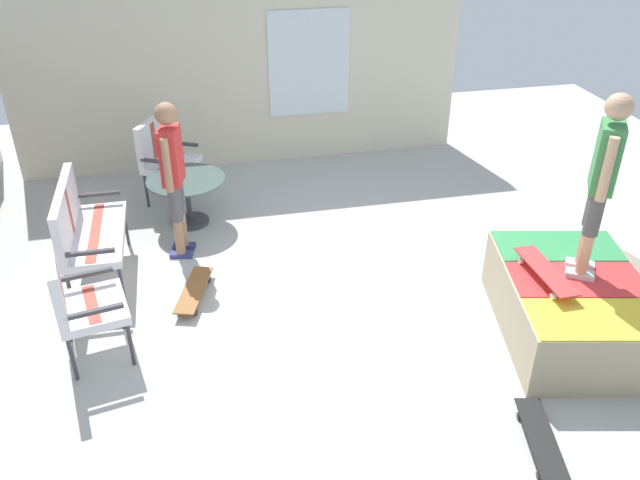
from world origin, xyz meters
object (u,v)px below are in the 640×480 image
person_watching (173,170)px  skateboard_by_bench (194,290)px  skate_ramp (575,306)px  person_skater (603,175)px  skateboard_on_ramp (546,271)px  patio_bench (82,225)px  patio_table (187,192)px  patio_chair_near_house (162,153)px  patio_chair_by_wall (75,298)px  skateboard_spare (541,439)px

person_watching → skateboard_by_bench: size_ratio=2.06×
skateboard_by_bench → person_watching: bearing=5.2°
skate_ramp → person_skater: 1.23m
skateboard_by_bench → skateboard_on_ramp: size_ratio=1.03×
person_watching → skateboard_on_ramp: 3.73m
patio_bench → patio_table: size_ratio=1.39×
skate_ramp → person_skater: size_ratio=1.39×
patio_bench → person_skater: (-1.77, -4.37, 0.91)m
patio_bench → patio_chair_near_house: size_ratio=1.23×
patio_bench → skateboard_by_bench: bearing=-120.6°
patio_bench → skateboard_by_bench: 1.29m
patio_table → skateboard_by_bench: bearing=178.8°
patio_chair_by_wall → patio_table: bearing=-23.8°
person_watching → person_skater: (-2.05, -3.44, 0.53)m
skateboard_on_ramp → patio_bench: bearing=65.6°
skate_ramp → patio_chair_near_house: size_ratio=2.21×
skateboard_spare → patio_chair_near_house: bearing=29.0°
patio_chair_near_house → skateboard_spare: (-4.70, -2.61, -0.53)m
patio_bench → person_skater: 4.80m
patio_table → person_skater: person_skater is taller
patio_table → skateboard_on_ramp: skateboard_on_ramp is taller
patio_chair_by_wall → person_watching: person_watching is taller
skate_ramp → person_watching: bearing=57.6°
patio_table → skate_ramp: bearing=-130.7°
patio_chair_near_house → person_watching: size_ratio=0.60×
patio_table → skateboard_by_bench: size_ratio=1.09×
skate_ramp → patio_table: bearing=49.3°
patio_chair_by_wall → skateboard_spare: (-1.77, -3.33, -0.53)m
skateboard_by_bench → skateboard_on_ramp: skateboard_on_ramp is taller
person_watching → skateboard_spare: 4.24m
skateboard_spare → person_watching: bearing=36.5°
skateboard_spare → skateboard_by_bench: bearing=44.2°
skate_ramp → skateboard_by_bench: size_ratio=2.73×
patio_chair_near_house → person_skater: (-3.42, -3.58, 0.91)m
skate_ramp → skateboard_on_ramp: 0.50m
patio_chair_near_house → person_watching: bearing=-174.0°
skateboard_by_bench → patio_bench: bearing=59.4°
patio_chair_by_wall → skateboard_on_ramp: size_ratio=1.27×
patio_bench → patio_table: patio_bench is taller
patio_chair_by_wall → skateboard_by_bench: bearing=-54.4°
patio_chair_by_wall → person_watching: size_ratio=0.60×
patio_chair_by_wall → skateboard_spare: bearing=-118.0°
patio_chair_by_wall → skateboard_on_ramp: bearing=-97.8°
patio_bench → skateboard_spare: 4.59m
person_skater → patio_chair_by_wall: bearing=83.5°
patio_chair_near_house → patio_chair_by_wall: bearing=166.1°
patio_bench → skateboard_by_bench: size_ratio=1.52×
patio_chair_by_wall → skateboard_on_ramp: patio_chair_by_wall is taller
skateboard_spare → person_skater: bearing=-37.2°
patio_chair_near_house → patio_bench: bearing=154.5°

